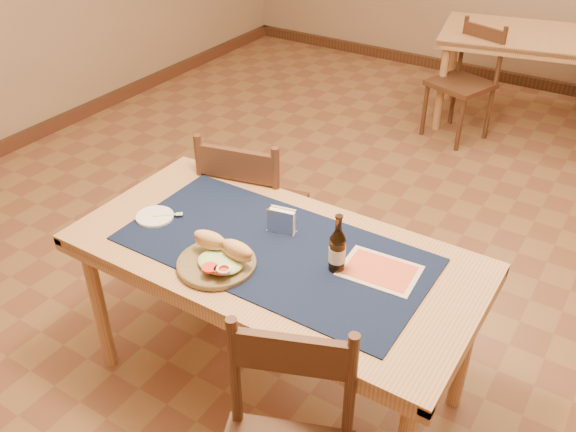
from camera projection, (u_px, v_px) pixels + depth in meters
The scene contains 13 objects.
room at pixel (377, 30), 2.56m from camera, with size 6.04×7.04×2.84m.
main_table at pixel (274, 266), 2.41m from camera, with size 1.60×0.80×0.75m.
placemat at pixel (274, 249), 2.36m from camera, with size 1.20×0.60×0.01m, color #0E1834.
baseboard at pixel (357, 278), 3.31m from camera, with size 6.00×7.00×0.10m.
back_table at pixel (552, 46), 4.67m from camera, with size 1.79×1.15×0.75m.
chair_main_far at pixel (252, 210), 3.06m from camera, with size 0.53×0.53×0.95m.
chair_back_near at pixel (465, 80), 4.65m from camera, with size 0.52×0.52×0.88m.
sandwich_plate at pixel (219, 259), 2.25m from camera, with size 0.30×0.30×0.11m.
side_plate at pixel (155, 216), 2.53m from camera, with size 0.16×0.16×0.01m.
fork at pixel (170, 215), 2.53m from camera, with size 0.10×0.09×0.00m.
beer_bottle at pixel (337, 250), 2.20m from camera, with size 0.06×0.06×0.24m.
napkin_holder at pixel (282, 221), 2.43m from camera, with size 0.13×0.07×0.11m.
menu_card at pixel (380, 271), 2.24m from camera, with size 0.29×0.22×0.01m.
Camera 1 is at (1.06, -2.37, 2.16)m, focal length 38.00 mm.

